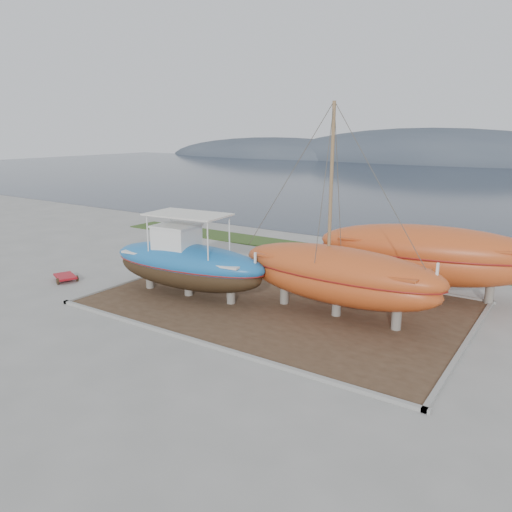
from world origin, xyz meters
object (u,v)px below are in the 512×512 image
Objects in this scene: blue_caique at (187,255)px; orange_sailboat at (340,214)px; orange_bare_hull at (425,262)px; white_dinghy at (181,265)px; red_trailer at (65,278)px.

orange_sailboat reaches higher than blue_caique.
blue_caique reaches higher than orange_bare_hull.
white_dinghy is at bearing 132.44° from blue_caique.
orange_sailboat is 4.28× the size of red_trailer.
red_trailer is at bearing -171.15° from blue_caique.
orange_sailboat reaches higher than orange_bare_hull.
blue_caique is 8.48m from orange_sailboat.
white_dinghy is 14.04m from orange_bare_hull.
red_trailer is at bearing -135.23° from white_dinghy.
orange_bare_hull is 4.73× the size of red_trailer.
orange_sailboat is at bearing -126.81° from orange_bare_hull.
orange_sailboat is 0.91× the size of orange_bare_hull.
orange_sailboat is at bearing 34.78° from red_trailer.
red_trailer is (-15.77, -3.62, -4.82)m from orange_sailboat.
blue_caique is at bearing -40.10° from white_dinghy.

